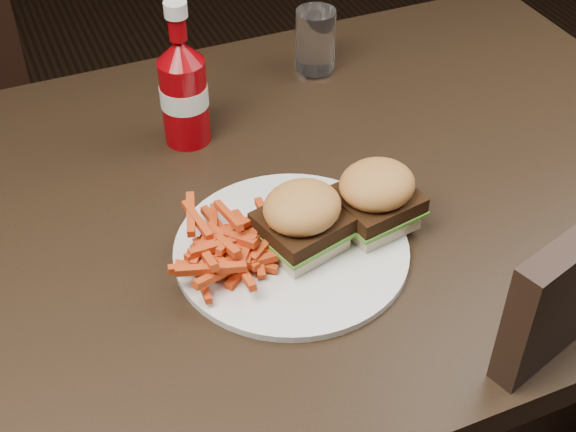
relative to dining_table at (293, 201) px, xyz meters
name	(u,v)px	position (x,y,z in m)	size (l,w,h in m)	color
dining_table	(293,201)	(0.00, 0.00, 0.00)	(1.20, 0.80, 0.04)	black
plate	(291,249)	(-0.05, -0.11, 0.03)	(0.28, 0.28, 0.01)	white
sandwich_half_a	(302,239)	(-0.04, -0.11, 0.04)	(0.08, 0.08, 0.02)	beige
sandwich_half_b	(374,216)	(0.06, -0.11, 0.04)	(0.08, 0.08, 0.02)	beige
fries_pile	(231,244)	(-0.12, -0.10, 0.05)	(0.12, 0.12, 0.05)	#C64217
ketchup_bottle	(185,103)	(-0.09, 0.16, 0.08)	(0.06, 0.06, 0.13)	#870208
tumbler	(315,40)	(0.15, 0.26, 0.08)	(0.06, 0.06, 0.10)	white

